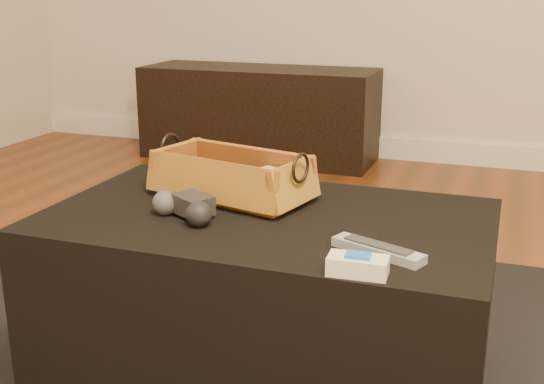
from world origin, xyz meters
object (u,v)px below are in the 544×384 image
(tv_remote, at_px, (222,188))
(wicker_basket, at_px, (232,179))
(media_cabinet, at_px, (259,113))
(ottoman, at_px, (267,298))
(cream_gadget, at_px, (358,265))
(silver_remote, at_px, (378,250))
(game_controller, at_px, (186,207))

(tv_remote, height_order, wicker_basket, wicker_basket)
(media_cabinet, height_order, ottoman, media_cabinet)
(media_cabinet, relative_size, cream_gadget, 11.59)
(media_cabinet, bearing_deg, ottoman, -68.84)
(ottoman, bearing_deg, silver_remote, -28.83)
(ottoman, relative_size, tv_remote, 4.84)
(media_cabinet, xyz_separation_m, tv_remote, (0.68, -2.06, 0.20))
(game_controller, bearing_deg, cream_gadget, -21.87)
(ottoman, bearing_deg, wicker_basket, 143.45)
(silver_remote, bearing_deg, ottoman, 151.17)
(media_cabinet, distance_m, wicker_basket, 2.18)
(ottoman, height_order, cream_gadget, cream_gadget)
(ottoman, distance_m, silver_remote, 0.39)
(media_cabinet, distance_m, game_controller, 2.34)
(silver_remote, bearing_deg, tv_remote, 151.01)
(tv_remote, bearing_deg, game_controller, -85.42)
(wicker_basket, relative_size, game_controller, 2.35)
(ottoman, height_order, game_controller, game_controller)
(game_controller, xyz_separation_m, silver_remote, (0.44, -0.06, -0.02))
(cream_gadget, bearing_deg, wicker_basket, 137.96)
(game_controller, xyz_separation_m, cream_gadget, (0.43, -0.17, -0.01))
(ottoman, height_order, wicker_basket, wicker_basket)
(ottoman, relative_size, wicker_basket, 2.34)
(media_cabinet, relative_size, tv_remote, 6.21)
(game_controller, height_order, cream_gadget, game_controller)
(ottoman, distance_m, tv_remote, 0.29)
(tv_remote, height_order, game_controller, game_controller)
(media_cabinet, distance_m, silver_remote, 2.56)
(media_cabinet, height_order, tv_remote, media_cabinet)
(ottoman, bearing_deg, cream_gadget, -44.30)
(wicker_basket, height_order, cream_gadget, wicker_basket)
(wicker_basket, distance_m, cream_gadget, 0.53)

